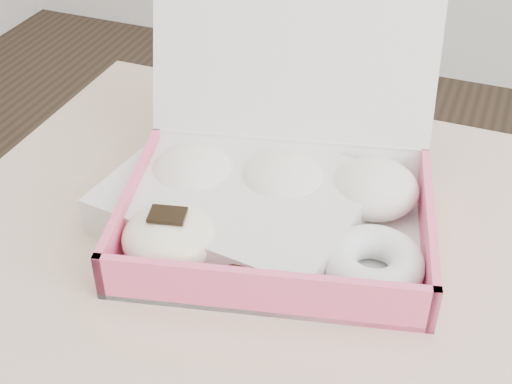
% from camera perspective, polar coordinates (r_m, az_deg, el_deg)
% --- Properties ---
extents(donut_box, '(0.38, 0.36, 0.23)m').
position_cam_1_polar(donut_box, '(0.76, 1.59, -0.46)').
color(donut_box, silver).
rests_on(donut_box, table).
extents(newspapers, '(0.29, 0.25, 0.04)m').
position_cam_1_polar(newspapers, '(0.78, -1.42, -0.61)').
color(newspapers, white).
rests_on(newspapers, table).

